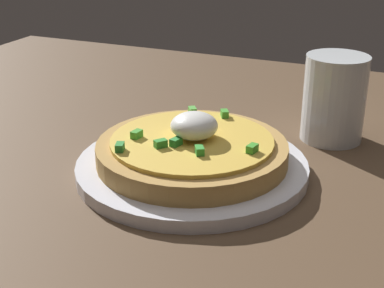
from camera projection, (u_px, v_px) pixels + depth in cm
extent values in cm
cube|color=brown|center=(177.00, 144.00, 72.25)|extent=(106.47, 78.02, 3.23)
cylinder|color=white|center=(192.00, 167.00, 60.67)|extent=(25.01, 25.01, 1.40)
cylinder|color=tan|center=(192.00, 152.00, 59.96)|extent=(20.52, 20.52, 2.16)
cylinder|color=gold|center=(192.00, 141.00, 59.45)|extent=(17.43, 17.43, 0.45)
ellipsoid|color=white|center=(194.00, 126.00, 59.03)|extent=(5.04, 5.04, 2.80)
cube|color=green|center=(137.00, 134.00, 59.47)|extent=(0.98, 1.38, 0.80)
cube|color=green|center=(200.00, 150.00, 55.58)|extent=(1.35, 1.51, 0.80)
cube|color=#2E8D3A|center=(176.00, 142.00, 57.56)|extent=(1.09, 1.44, 0.80)
cube|color=#2E8935|center=(120.00, 147.00, 56.35)|extent=(1.19, 1.48, 0.80)
cube|color=green|center=(225.00, 114.00, 65.31)|extent=(1.32, 1.51, 0.80)
cube|color=#53B042|center=(192.00, 111.00, 66.21)|extent=(1.39, 1.51, 0.80)
cube|color=green|center=(161.00, 144.00, 57.16)|extent=(1.42, 1.50, 0.80)
cube|color=green|center=(252.00, 148.00, 56.02)|extent=(1.03, 1.41, 0.80)
cylinder|color=silver|center=(334.00, 98.00, 67.68)|extent=(7.52, 7.52, 10.54)
cylinder|color=orange|center=(332.00, 117.00, 68.66)|extent=(6.62, 6.62, 4.79)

